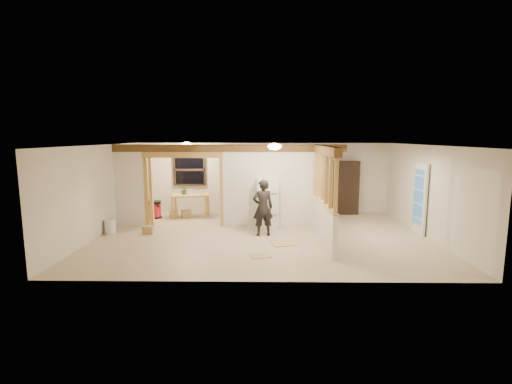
{
  "coord_description": "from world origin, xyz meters",
  "views": [
    {
      "loc": [
        -0.03,
        -9.94,
        2.73
      ],
      "look_at": [
        -0.18,
        0.4,
        1.18
      ],
      "focal_mm": 26.0,
      "sensor_mm": 36.0,
      "label": 1
    }
  ],
  "objects_px": {
    "shop_vac": "(155,209)",
    "bookshelf": "(345,188)",
    "woman": "(263,208)",
    "refrigerator": "(268,204)",
    "work_table": "(191,206)"
  },
  "relations": [
    {
      "from": "refrigerator",
      "to": "shop_vac",
      "type": "bearing_deg",
      "value": 159.33
    },
    {
      "from": "work_table",
      "to": "bookshelf",
      "type": "distance_m",
      "value": 5.43
    },
    {
      "from": "shop_vac",
      "to": "bookshelf",
      "type": "bearing_deg",
      "value": 6.63
    },
    {
      "from": "refrigerator",
      "to": "woman",
      "type": "height_order",
      "value": "woman"
    },
    {
      "from": "woman",
      "to": "shop_vac",
      "type": "relative_size",
      "value": 2.65
    },
    {
      "from": "work_table",
      "to": "shop_vac",
      "type": "xyz_separation_m",
      "value": [
        -1.17,
        -0.18,
        -0.09
      ]
    },
    {
      "from": "woman",
      "to": "bookshelf",
      "type": "bearing_deg",
      "value": -147.16
    },
    {
      "from": "shop_vac",
      "to": "bookshelf",
      "type": "relative_size",
      "value": 0.32
    },
    {
      "from": "refrigerator",
      "to": "shop_vac",
      "type": "distance_m",
      "value": 4.06
    },
    {
      "from": "shop_vac",
      "to": "refrigerator",
      "type": "bearing_deg",
      "value": -20.67
    },
    {
      "from": "refrigerator",
      "to": "woman",
      "type": "xyz_separation_m",
      "value": [
        -0.15,
        -0.77,
        0.03
      ]
    },
    {
      "from": "work_table",
      "to": "bookshelf",
      "type": "relative_size",
      "value": 0.66
    },
    {
      "from": "refrigerator",
      "to": "work_table",
      "type": "bearing_deg",
      "value": 148.36
    },
    {
      "from": "work_table",
      "to": "bookshelf",
      "type": "bearing_deg",
      "value": -5.85
    },
    {
      "from": "woman",
      "to": "shop_vac",
      "type": "distance_m",
      "value": 4.27
    }
  ]
}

